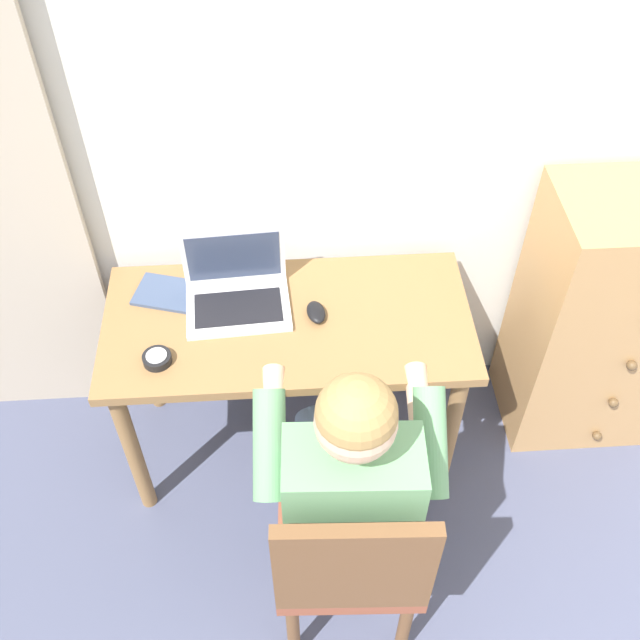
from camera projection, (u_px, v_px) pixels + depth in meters
name	position (u px, v px, depth m)	size (l,w,h in m)	color
wall_back	(453.00, 111.00, 2.31)	(4.80, 0.05, 2.50)	silver
desk	(289.00, 342.00, 2.52)	(1.21, 0.58, 0.72)	olive
dresser	(611.00, 319.00, 2.68)	(0.62, 0.44, 1.08)	tan
chair	(350.00, 558.00, 2.12)	(0.44, 0.42, 0.88)	brown
person_seated	(349.00, 468.00, 2.10)	(0.54, 0.60, 1.20)	#6B84AD
laptop	(237.00, 289.00, 2.45)	(0.35, 0.27, 0.24)	silver
computer_mouse	(316.00, 312.00, 2.43)	(0.06, 0.10, 0.03)	black
desk_clock	(157.00, 358.00, 2.30)	(0.09, 0.09, 0.03)	black
notebook_pad	(167.00, 293.00, 2.51)	(0.21, 0.15, 0.01)	#3D4C6B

